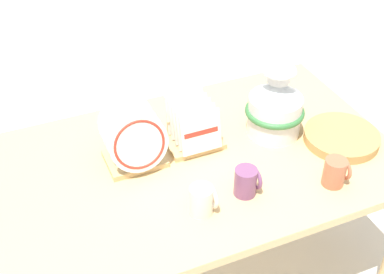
{
  "coord_description": "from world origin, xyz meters",
  "views": [
    {
      "loc": [
        -0.58,
        -1.36,
        1.87
      ],
      "look_at": [
        0.0,
        0.0,
        0.73
      ],
      "focal_mm": 50.0,
      "sensor_mm": 36.0,
      "label": 1
    }
  ],
  "objects_px": {
    "ceramic_vase": "(275,106)",
    "wicker_charger_stack": "(341,137)",
    "mug_cream_glaze": "(203,200)",
    "mug_terracotta_glaze": "(336,172)",
    "mug_plum_glaze": "(247,181)",
    "dish_rack_round_plates": "(134,143)",
    "dish_rack_square_plates": "(193,131)"
  },
  "relations": [
    {
      "from": "wicker_charger_stack",
      "to": "mug_plum_glaze",
      "type": "xyz_separation_m",
      "value": [
        -0.46,
        -0.11,
        0.03
      ]
    },
    {
      "from": "ceramic_vase",
      "to": "wicker_charger_stack",
      "type": "xyz_separation_m",
      "value": [
        0.21,
        -0.15,
        -0.1
      ]
    },
    {
      "from": "mug_terracotta_glaze",
      "to": "mug_cream_glaze",
      "type": "bearing_deg",
      "value": 173.48
    },
    {
      "from": "dish_rack_round_plates",
      "to": "mug_terracotta_glaze",
      "type": "relative_size",
      "value": 2.25
    },
    {
      "from": "ceramic_vase",
      "to": "dish_rack_round_plates",
      "type": "distance_m",
      "value": 0.55
    },
    {
      "from": "dish_rack_square_plates",
      "to": "mug_cream_glaze",
      "type": "height_order",
      "value": "dish_rack_square_plates"
    },
    {
      "from": "dish_rack_round_plates",
      "to": "mug_plum_glaze",
      "type": "relative_size",
      "value": 2.25
    },
    {
      "from": "mug_terracotta_glaze",
      "to": "mug_plum_glaze",
      "type": "distance_m",
      "value": 0.31
    },
    {
      "from": "dish_rack_square_plates",
      "to": "mug_terracotta_glaze",
      "type": "height_order",
      "value": "dish_rack_square_plates"
    },
    {
      "from": "mug_terracotta_glaze",
      "to": "mug_plum_glaze",
      "type": "relative_size",
      "value": 1.0
    },
    {
      "from": "ceramic_vase",
      "to": "mug_terracotta_glaze",
      "type": "distance_m",
      "value": 0.35
    },
    {
      "from": "wicker_charger_stack",
      "to": "mug_terracotta_glaze",
      "type": "bearing_deg",
      "value": -131.53
    },
    {
      "from": "dish_rack_square_plates",
      "to": "mug_plum_glaze",
      "type": "height_order",
      "value": "dish_rack_square_plates"
    },
    {
      "from": "dish_rack_square_plates",
      "to": "mug_cream_glaze",
      "type": "distance_m",
      "value": 0.36
    },
    {
      "from": "mug_cream_glaze",
      "to": "mug_plum_glaze",
      "type": "height_order",
      "value": "same"
    },
    {
      "from": "dish_rack_round_plates",
      "to": "mug_cream_glaze",
      "type": "bearing_deg",
      "value": -69.03
    },
    {
      "from": "dish_rack_square_plates",
      "to": "mug_plum_glaze",
      "type": "relative_size",
      "value": 2.0
    },
    {
      "from": "mug_plum_glaze",
      "to": "ceramic_vase",
      "type": "bearing_deg",
      "value": 45.79
    },
    {
      "from": "dish_rack_square_plates",
      "to": "mug_terracotta_glaze",
      "type": "distance_m",
      "value": 0.53
    },
    {
      "from": "ceramic_vase",
      "to": "mug_cream_glaze",
      "type": "bearing_deg",
      "value": -146.3
    },
    {
      "from": "ceramic_vase",
      "to": "mug_plum_glaze",
      "type": "xyz_separation_m",
      "value": [
        -0.25,
        -0.26,
        -0.07
      ]
    },
    {
      "from": "dish_rack_round_plates",
      "to": "wicker_charger_stack",
      "type": "xyz_separation_m",
      "value": [
        0.76,
        -0.19,
        -0.07
      ]
    },
    {
      "from": "mug_cream_glaze",
      "to": "dish_rack_square_plates",
      "type": "bearing_deg",
      "value": 71.76
    },
    {
      "from": "ceramic_vase",
      "to": "wicker_charger_stack",
      "type": "relative_size",
      "value": 1.01
    },
    {
      "from": "ceramic_vase",
      "to": "mug_plum_glaze",
      "type": "relative_size",
      "value": 2.78
    },
    {
      "from": "mug_terracotta_glaze",
      "to": "mug_cream_glaze",
      "type": "xyz_separation_m",
      "value": [
        -0.47,
        0.05,
        0.0
      ]
    },
    {
      "from": "dish_rack_round_plates",
      "to": "dish_rack_square_plates",
      "type": "xyz_separation_m",
      "value": [
        0.23,
        0.02,
        -0.03
      ]
    },
    {
      "from": "ceramic_vase",
      "to": "dish_rack_round_plates",
      "type": "bearing_deg",
      "value": 176.34
    },
    {
      "from": "ceramic_vase",
      "to": "mug_cream_glaze",
      "type": "distance_m",
      "value": 0.51
    },
    {
      "from": "ceramic_vase",
      "to": "wicker_charger_stack",
      "type": "height_order",
      "value": "ceramic_vase"
    },
    {
      "from": "dish_rack_square_plates",
      "to": "mug_plum_glaze",
      "type": "distance_m",
      "value": 0.32
    },
    {
      "from": "ceramic_vase",
      "to": "mug_cream_glaze",
      "type": "relative_size",
      "value": 2.78
    }
  ]
}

